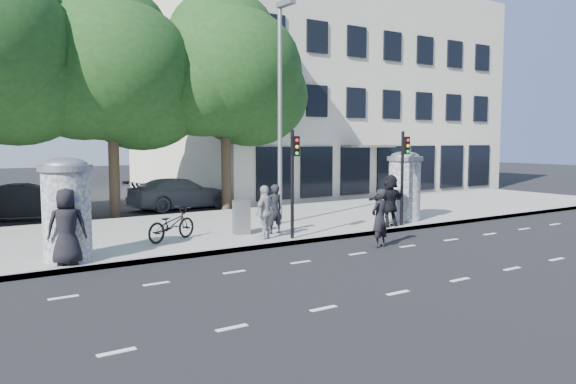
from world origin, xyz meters
TOP-DOWN VIEW (x-y plane):
  - ground at (0.00, 0.00)m, footprint 120.00×120.00m
  - sidewalk at (0.00, 7.50)m, footprint 40.00×8.00m
  - curb at (0.00, 3.55)m, footprint 40.00×0.10m
  - lane_dash_near at (0.00, -2.20)m, footprint 32.00×0.12m
  - lane_dash_far at (0.00, 1.40)m, footprint 32.00×0.12m
  - ad_column_left at (-7.20, 4.50)m, footprint 1.36×1.36m
  - ad_column_right at (5.20, 4.70)m, footprint 1.36×1.36m
  - traffic_pole_near at (-0.60, 3.79)m, footprint 0.22×0.31m
  - traffic_pole_far at (4.20, 3.79)m, footprint 0.22×0.31m
  - street_lamp at (0.80, 6.63)m, footprint 0.25×0.93m
  - tree_near_left at (-3.50, 12.70)m, footprint 6.80×6.80m
  - tree_center at (1.50, 12.30)m, footprint 7.00×7.00m
  - building at (12.00, 19.99)m, footprint 20.30×15.85m
  - ped_a at (-7.36, 3.85)m, footprint 1.06×0.83m
  - ped_b at (-0.60, 4.91)m, footprint 0.60×0.40m
  - ped_e at (-1.36, 4.24)m, footprint 1.13×0.92m
  - ped_f at (3.64, 3.88)m, footprint 1.78×0.77m
  - man_road at (1.19, 1.79)m, footprint 0.73×0.56m
  - bicycle at (-3.92, 5.57)m, footprint 1.38×2.03m
  - cabinet_left at (-1.55, 5.42)m, footprint 0.61×0.51m
  - cabinet_right at (4.63, 4.59)m, footprint 0.69×0.58m
  - car_mid at (-6.58, 14.01)m, footprint 2.68×4.69m
  - car_right at (-0.03, 14.05)m, footprint 2.65×5.20m

SIDE VIEW (x-z plane):
  - ground at x=0.00m, z-range 0.00..0.00m
  - lane_dash_near at x=0.00m, z-range 0.00..0.01m
  - lane_dash_far at x=0.00m, z-range 0.00..0.01m
  - sidewalk at x=0.00m, z-range 0.00..0.15m
  - curb at x=0.00m, z-range -0.01..0.15m
  - bicycle at x=-3.92m, z-range 0.15..1.16m
  - cabinet_left at x=-1.55m, z-range 0.15..1.26m
  - car_right at x=-0.03m, z-range 0.00..1.45m
  - car_mid at x=-6.58m, z-range 0.00..1.46m
  - cabinet_right at x=4.63m, z-range 0.15..1.40m
  - man_road at x=1.19m, z-range 0.00..1.78m
  - ped_b at x=-0.60m, z-range 0.15..1.79m
  - ped_e at x=-1.36m, z-range 0.15..1.84m
  - ped_f at x=3.64m, z-range 0.15..2.02m
  - ped_a at x=-7.36m, z-range 0.15..2.07m
  - ad_column_left at x=-7.20m, z-range 0.21..2.86m
  - ad_column_right at x=5.20m, z-range 0.21..2.86m
  - traffic_pole_near at x=-0.60m, z-range 0.53..3.93m
  - traffic_pole_far at x=4.20m, z-range 0.53..3.93m
  - street_lamp at x=0.80m, z-range 0.79..8.79m
  - building at x=12.00m, z-range -0.01..11.99m
  - tree_near_left at x=-3.50m, z-range 1.58..10.55m
  - tree_center at x=1.50m, z-range 1.66..10.96m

